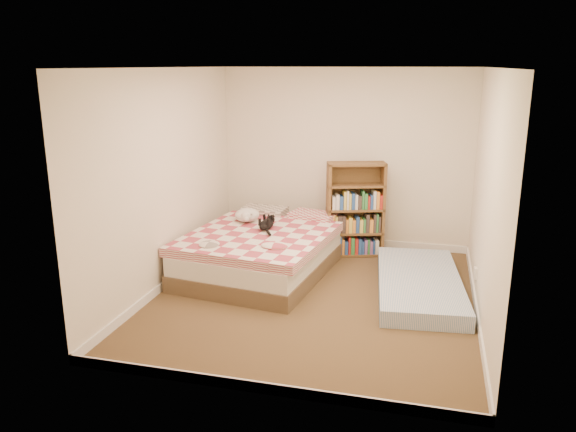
% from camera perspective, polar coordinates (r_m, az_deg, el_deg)
% --- Properties ---
extents(room, '(3.51, 4.01, 2.51)m').
position_cam_1_polar(room, '(6.03, 2.81, 2.34)').
color(room, '#48371F').
rests_on(room, ground).
extents(bed, '(1.84, 2.39, 0.59)m').
position_cam_1_polar(bed, '(7.11, -2.40, -3.41)').
color(bed, brown).
rests_on(bed, room).
extents(bookshelf, '(0.85, 0.49, 1.28)m').
position_cam_1_polar(bookshelf, '(7.66, 6.84, -0.39)').
color(bookshelf, brown).
rests_on(bookshelf, room).
extents(floor_mattress, '(1.12, 2.12, 0.18)m').
position_cam_1_polar(floor_mattress, '(6.67, 13.17, -6.72)').
color(floor_mattress, '#7195BC').
rests_on(floor_mattress, room).
extents(black_cat, '(0.19, 0.60, 0.14)m').
position_cam_1_polar(black_cat, '(7.07, -2.12, -0.78)').
color(black_cat, black).
rests_on(black_cat, bed).
extents(white_dog, '(0.45, 0.46, 0.17)m').
position_cam_1_polar(white_dog, '(7.38, -4.13, 0.09)').
color(white_dog, silver).
rests_on(white_dog, bed).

